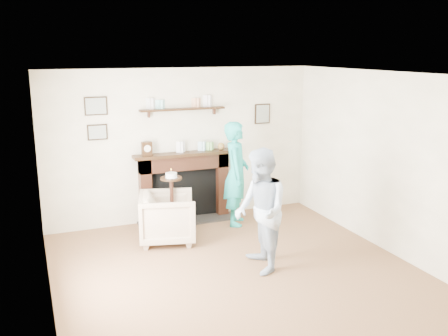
{
  "coord_description": "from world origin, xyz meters",
  "views": [
    {
      "loc": [
        -2.36,
        -5.23,
        2.78
      ],
      "look_at": [
        0.1,
        0.9,
        1.21
      ],
      "focal_mm": 40.0,
      "sensor_mm": 36.0,
      "label": 1
    }
  ],
  "objects": [
    {
      "name": "ground",
      "position": [
        0.0,
        0.0,
        0.0
      ],
      "size": [
        5.0,
        5.0,
        0.0
      ],
      "primitive_type": "plane",
      "color": "brown",
      "rests_on": "ground"
    },
    {
      "name": "room_shell",
      "position": [
        -0.0,
        0.69,
        1.62
      ],
      "size": [
        4.54,
        5.02,
        2.52
      ],
      "color": "beige",
      "rests_on": "ground"
    },
    {
      "name": "armchair",
      "position": [
        -0.53,
        1.56,
        0.0
      ],
      "size": [
        0.98,
        0.96,
        0.74
      ],
      "primitive_type": "imported",
      "rotation": [
        0.0,
        0.0,
        1.32
      ],
      "color": "tan",
      "rests_on": "ground"
    },
    {
      "name": "man",
      "position": [
        0.3,
        0.16,
        0.0
      ],
      "size": [
        0.71,
        0.86,
        1.59
      ],
      "primitive_type": "imported",
      "rotation": [
        0.0,
        0.0,
        -1.72
      ],
      "color": "#CBDFFF",
      "rests_on": "ground"
    },
    {
      "name": "woman",
      "position": [
        0.71,
        1.9,
        0.0
      ],
      "size": [
        0.62,
        0.73,
        1.68
      ],
      "primitive_type": "imported",
      "rotation": [
        0.0,
        0.0,
        1.14
      ],
      "color": "teal",
      "rests_on": "ground"
    },
    {
      "name": "pedestal_table",
      "position": [
        -0.39,
        1.8,
        0.64
      ],
      "size": [
        0.33,
        0.33,
        1.04
      ],
      "color": "black",
      "rests_on": "ground"
    }
  ]
}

